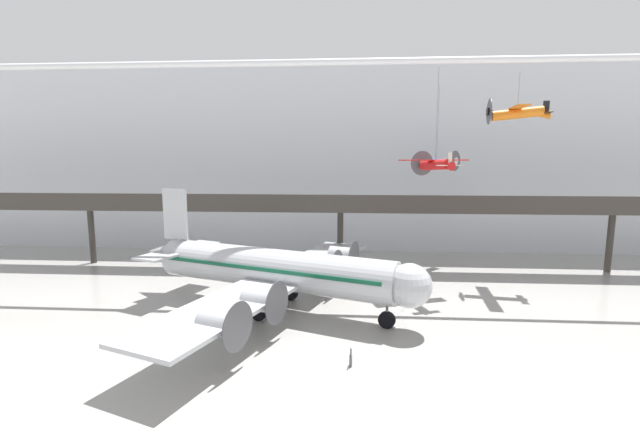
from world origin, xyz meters
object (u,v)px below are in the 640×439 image
suspended_plane_blue_trainer (437,163)px  suspended_plane_orange_highwing (517,113)px  airliner_silver_main (271,269)px  info_sign_pedestal (351,359)px  suspended_plane_red_highwing (435,164)px

suspended_plane_blue_trainer → suspended_plane_orange_highwing: 10.54m
airliner_silver_main → info_sign_pedestal: size_ratio=24.49×
airliner_silver_main → suspended_plane_orange_highwing: (22.91, 9.69, 13.66)m
suspended_plane_blue_trainer → airliner_silver_main: bearing=-91.5°
suspended_plane_orange_highwing → suspended_plane_blue_trainer: bearing=-41.2°
airliner_silver_main → suspended_plane_blue_trainer: 25.01m
suspended_plane_blue_trainer → suspended_plane_red_highwing: (-2.18, -10.32, 0.04)m
suspended_plane_orange_highwing → info_sign_pedestal: 30.24m
suspended_plane_blue_trainer → suspended_plane_orange_highwing: size_ratio=1.33×
suspended_plane_orange_highwing → suspended_plane_red_highwing: bearing=28.7°
suspended_plane_blue_trainer → suspended_plane_red_highwing: size_ratio=0.97×
suspended_plane_red_highwing → info_sign_pedestal: (-7.78, -15.83, -11.74)m
suspended_plane_blue_trainer → suspended_plane_red_highwing: suspended_plane_blue_trainer is taller
suspended_plane_orange_highwing → airliner_silver_main: bearing=29.2°
suspended_plane_orange_highwing → info_sign_pedestal: (-16.23, -19.30, -16.70)m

